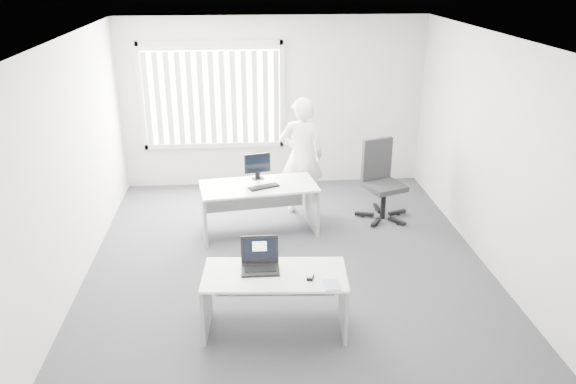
{
  "coord_description": "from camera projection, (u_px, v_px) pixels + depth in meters",
  "views": [
    {
      "loc": [
        -0.52,
        -6.13,
        3.56
      ],
      "look_at": [
        0.0,
        0.15,
        0.98
      ],
      "focal_mm": 35.0,
      "sensor_mm": 36.0,
      "label": 1
    }
  ],
  "objects": [
    {
      "name": "ground",
      "position": [
        289.0,
        268.0,
        7.04
      ],
      "size": [
        6.0,
        6.0,
        0.0
      ],
      "primitive_type": "plane",
      "color": "#494950",
      "rests_on": "ground"
    },
    {
      "name": "wall_back",
      "position": [
        274.0,
        103.0,
        9.28
      ],
      "size": [
        5.0,
        0.02,
        2.8
      ],
      "primitive_type": "cube",
      "color": "silver",
      "rests_on": "ground"
    },
    {
      "name": "wall_front",
      "position": [
        326.0,
        312.0,
        3.75
      ],
      "size": [
        5.0,
        0.02,
        2.8
      ],
      "primitive_type": "cube",
      "color": "silver",
      "rests_on": "ground"
    },
    {
      "name": "wall_left",
      "position": [
        68.0,
        169.0,
        6.32
      ],
      "size": [
        0.02,
        6.0,
        2.8
      ],
      "primitive_type": "cube",
      "color": "silver",
      "rests_on": "ground"
    },
    {
      "name": "wall_right",
      "position": [
        497.0,
        157.0,
        6.7
      ],
      "size": [
        0.02,
        6.0,
        2.8
      ],
      "primitive_type": "cube",
      "color": "silver",
      "rests_on": "ground"
    },
    {
      "name": "ceiling",
      "position": [
        289.0,
        39.0,
        5.98
      ],
      "size": [
        5.0,
        6.0,
        0.02
      ],
      "primitive_type": "cube",
      "color": "white",
      "rests_on": "wall_back"
    },
    {
      "name": "window",
      "position": [
        212.0,
        96.0,
        9.11
      ],
      "size": [
        2.32,
        0.06,
        1.76
      ],
      "primitive_type": "cube",
      "color": "beige",
      "rests_on": "wall_back"
    },
    {
      "name": "blinds",
      "position": [
        212.0,
        99.0,
        9.06
      ],
      "size": [
        2.2,
        0.1,
        1.5
      ],
      "primitive_type": null,
      "color": "silver",
      "rests_on": "wall_back"
    },
    {
      "name": "desk_near",
      "position": [
        275.0,
        289.0,
        5.71
      ],
      "size": [
        1.49,
        0.78,
        0.66
      ],
      "rotation": [
        0.0,
        0.0,
        -0.07
      ],
      "color": "silver",
      "rests_on": "ground"
    },
    {
      "name": "desk_far",
      "position": [
        259.0,
        199.0,
        7.79
      ],
      "size": [
        1.67,
        0.95,
        0.72
      ],
      "rotation": [
        0.0,
        0.0,
        0.13
      ],
      "color": "silver",
      "rests_on": "ground"
    },
    {
      "name": "office_chair",
      "position": [
        382.0,
        194.0,
        8.33
      ],
      "size": [
        0.86,
        0.86,
        1.18
      ],
      "rotation": [
        0.0,
        0.0,
        0.36
      ],
      "color": "black",
      "rests_on": "ground"
    },
    {
      "name": "person",
      "position": [
        302.0,
        156.0,
        8.33
      ],
      "size": [
        0.66,
        0.45,
        1.78
      ],
      "primitive_type": "imported",
      "rotation": [
        0.0,
        0.0,
        3.11
      ],
      "color": "white",
      "rests_on": "ground"
    },
    {
      "name": "laptop",
      "position": [
        260.0,
        258.0,
        5.64
      ],
      "size": [
        0.39,
        0.35,
        0.3
      ],
      "primitive_type": null,
      "rotation": [
        0.0,
        0.0,
        -0.01
      ],
      "color": "black",
      "rests_on": "desk_near"
    },
    {
      "name": "paper_sheet",
      "position": [
        315.0,
        280.0,
        5.53
      ],
      "size": [
        0.37,
        0.32,
        0.0
      ],
      "primitive_type": "cube",
      "rotation": [
        0.0,
        0.0,
        0.39
      ],
      "color": "silver",
      "rests_on": "desk_near"
    },
    {
      "name": "mouse",
      "position": [
        310.0,
        277.0,
        5.54
      ],
      "size": [
        0.09,
        0.12,
        0.04
      ],
      "primitive_type": null,
      "rotation": [
        0.0,
        0.0,
        -0.29
      ],
      "color": "#BBBBBD",
      "rests_on": "paper_sheet"
    },
    {
      "name": "booklet",
      "position": [
        332.0,
        285.0,
        5.43
      ],
      "size": [
        0.16,
        0.21,
        0.01
      ],
      "primitive_type": "cube",
      "rotation": [
        0.0,
        0.0,
        0.06
      ],
      "color": "white",
      "rests_on": "desk_near"
    },
    {
      "name": "keyboard",
      "position": [
        264.0,
        187.0,
        7.62
      ],
      "size": [
        0.45,
        0.3,
        0.02
      ],
      "primitive_type": "cube",
      "rotation": [
        0.0,
        0.0,
        0.4
      ],
      "color": "black",
      "rests_on": "desk_far"
    },
    {
      "name": "monitor",
      "position": [
        257.0,
        166.0,
        7.87
      ],
      "size": [
        0.39,
        0.19,
        0.37
      ],
      "primitive_type": null,
      "rotation": [
        0.0,
        0.0,
        0.23
      ],
      "color": "black",
      "rests_on": "desk_far"
    }
  ]
}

